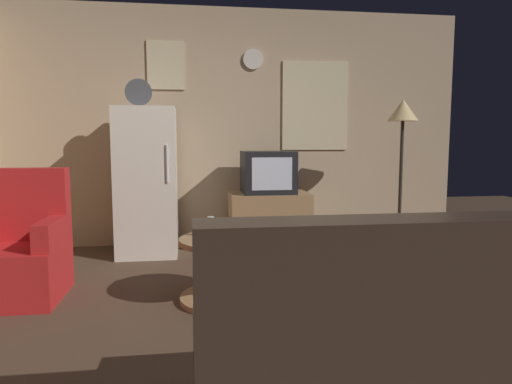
{
  "coord_description": "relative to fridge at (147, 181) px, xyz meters",
  "views": [
    {
      "loc": [
        -0.52,
        -2.88,
        1.18
      ],
      "look_at": [
        0.02,
        0.9,
        0.75
      ],
      "focal_mm": 32.79,
      "sensor_mm": 36.0,
      "label": 1
    }
  ],
  "objects": [
    {
      "name": "armchair",
      "position": [
        -0.86,
        -1.22,
        -0.42
      ],
      "size": [
        0.68,
        0.68,
        0.96
      ],
      "color": "red",
      "rests_on": "ground_plane"
    },
    {
      "name": "standing_lamp",
      "position": [
        2.63,
        -0.23,
        0.6
      ],
      "size": [
        0.32,
        0.32,
        1.59
      ],
      "color": "#332D28",
      "rests_on": "ground_plane"
    },
    {
      "name": "tv_stand",
      "position": [
        1.27,
        0.01,
        -0.45
      ],
      "size": [
        0.84,
        0.53,
        0.62
      ],
      "color": "#9E754C",
      "rests_on": "ground_plane"
    },
    {
      "name": "remote_control",
      "position": [
        0.74,
        -1.56,
        -0.27
      ],
      "size": [
        0.15,
        0.1,
        0.02
      ],
      "primitive_type": "cube",
      "rotation": [
        0.0,
        0.0,
        0.43
      ],
      "color": "black",
      "rests_on": "coffee_table"
    },
    {
      "name": "book_stack",
      "position": [
        1.97,
        -0.06,
        -0.69
      ],
      "size": [
        0.2,
        0.15,
        0.14
      ],
      "color": "#A3B7C2",
      "rests_on": "ground_plane"
    },
    {
      "name": "coffee_table",
      "position": [
        0.71,
        -1.53,
        -0.52
      ],
      "size": [
        0.72,
        0.72,
        0.47
      ],
      "color": "#9E754C",
      "rests_on": "ground_plane"
    },
    {
      "name": "mug_ceramic_white",
      "position": [
        0.61,
        -1.48,
        -0.24
      ],
      "size": [
        0.08,
        0.08,
        0.09
      ],
      "primitive_type": "cylinder",
      "color": "silver",
      "rests_on": "coffee_table"
    },
    {
      "name": "crt_tv",
      "position": [
        1.25,
        0.01,
        0.08
      ],
      "size": [
        0.54,
        0.51,
        0.44
      ],
      "color": "black",
      "rests_on": "tv_stand"
    },
    {
      "name": "fridge",
      "position": [
        0.0,
        0.0,
        0.0
      ],
      "size": [
        0.6,
        0.62,
        1.77
      ],
      "color": "silver",
      "rests_on": "ground_plane"
    },
    {
      "name": "wall_with_art",
      "position": [
        0.96,
        0.48,
        0.56
      ],
      "size": [
        5.2,
        0.12,
        2.62
      ],
      "color": "tan",
      "rests_on": "ground_plane"
    },
    {
      "name": "mug_ceramic_tan",
      "position": [
        0.8,
        -1.72,
        -0.24
      ],
      "size": [
        0.08,
        0.08,
        0.09
      ],
      "primitive_type": "cylinder",
      "color": "tan",
      "rests_on": "coffee_table"
    },
    {
      "name": "wine_glass",
      "position": [
        0.58,
        -1.48,
        -0.21
      ],
      "size": [
        0.05,
        0.05,
        0.15
      ],
      "primitive_type": "cylinder",
      "color": "silver",
      "rests_on": "coffee_table"
    },
    {
      "name": "ground_plane",
      "position": [
        0.95,
        -1.97,
        -0.75
      ],
      "size": [
        12.0,
        12.0,
        0.0
      ],
      "primitive_type": "plane",
      "color": "#4C3828"
    },
    {
      "name": "couch",
      "position": [
        1.29,
        -3.17,
        -0.44
      ],
      "size": [
        1.7,
        0.8,
        0.92
      ],
      "color": "#38281E",
      "rests_on": "ground_plane"
    }
  ]
}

